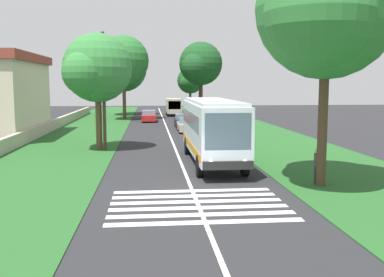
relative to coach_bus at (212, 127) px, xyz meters
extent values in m
plane|color=#262628|center=(-7.47, 1.80, -2.15)|extent=(160.00, 160.00, 0.00)
cube|color=#235623|center=(7.53, 10.00, -2.13)|extent=(120.00, 8.00, 0.04)
cube|color=#235623|center=(7.53, -6.40, -2.13)|extent=(120.00, 8.00, 0.04)
cube|color=silver|center=(7.53, 1.80, -2.14)|extent=(110.00, 0.16, 0.01)
cube|color=silver|center=(-0.03, 0.00, -0.05)|extent=(11.00, 2.50, 2.90)
cube|color=slate|center=(0.27, 0.00, 0.48)|extent=(9.68, 2.54, 0.85)
cube|color=slate|center=(-5.49, 0.00, 0.30)|extent=(0.08, 2.20, 1.74)
cube|color=orange|center=(-0.03, 0.00, -1.05)|extent=(10.78, 2.53, 0.36)
cube|color=silver|center=(-0.03, 0.00, 1.49)|extent=(10.56, 2.30, 0.18)
cube|color=black|center=(-5.61, 0.00, -1.28)|extent=(0.16, 2.40, 0.40)
sphere|color=#F2EDCC|center=(-5.55, 0.80, -1.15)|extent=(0.24, 0.24, 0.24)
sphere|color=#F2EDCC|center=(-5.55, -0.81, -1.15)|extent=(0.24, 0.24, 0.24)
cylinder|color=black|center=(-3.93, 1.15, -1.60)|extent=(1.10, 0.32, 1.10)
cylinder|color=black|center=(3.47, 1.15, -1.60)|extent=(1.10, 0.32, 1.10)
cylinder|color=black|center=(-3.93, -1.15, -1.60)|extent=(1.10, 0.32, 1.10)
cylinder|color=black|center=(3.47, -1.15, -1.60)|extent=(1.10, 0.32, 1.10)
cube|color=silver|center=(-11.35, 1.80, -2.14)|extent=(0.45, 6.80, 0.01)
cube|color=silver|center=(-10.45, 1.80, -2.14)|extent=(0.45, 6.80, 0.01)
cube|color=silver|center=(-9.55, 1.80, -2.14)|extent=(0.45, 6.80, 0.01)
cube|color=silver|center=(-8.65, 1.80, -2.14)|extent=(0.45, 6.80, 0.01)
cube|color=silver|center=(-7.75, 1.80, -2.14)|extent=(0.45, 6.80, 0.01)
cube|color=silver|center=(-6.85, 1.80, -2.14)|extent=(0.45, 6.80, 0.01)
cube|color=#B7A893|center=(17.53, -0.02, -1.62)|extent=(4.30, 1.75, 0.70)
cube|color=slate|center=(17.43, -0.02, -0.99)|extent=(2.00, 1.61, 0.55)
cylinder|color=black|center=(16.18, 0.76, -1.83)|extent=(0.64, 0.22, 0.64)
cylinder|color=black|center=(18.88, 0.76, -1.83)|extent=(0.64, 0.22, 0.64)
cylinder|color=black|center=(16.18, -0.80, -1.83)|extent=(0.64, 0.22, 0.64)
cylinder|color=black|center=(18.88, -0.80, -1.83)|extent=(0.64, 0.22, 0.64)
cube|color=black|center=(22.79, -0.03, -1.62)|extent=(4.30, 1.75, 0.70)
cube|color=slate|center=(22.69, -0.03, -0.99)|extent=(2.00, 1.61, 0.55)
cylinder|color=black|center=(21.44, 0.75, -1.83)|extent=(0.64, 0.22, 0.64)
cylinder|color=black|center=(24.14, 0.75, -1.83)|extent=(0.64, 0.22, 0.64)
cylinder|color=black|center=(21.44, -0.81, -1.83)|extent=(0.64, 0.22, 0.64)
cylinder|color=black|center=(24.14, -0.81, -1.83)|extent=(0.64, 0.22, 0.64)
cube|color=#B21E1E|center=(30.20, 3.70, -1.62)|extent=(4.30, 1.75, 0.70)
cube|color=slate|center=(30.10, 3.70, -0.99)|extent=(2.00, 1.61, 0.55)
cylinder|color=black|center=(28.85, 4.48, -1.83)|extent=(0.64, 0.22, 0.64)
cylinder|color=black|center=(31.55, 4.48, -1.83)|extent=(0.64, 0.22, 0.64)
cylinder|color=black|center=(28.85, 2.92, -1.83)|extent=(0.64, 0.22, 0.64)
cylinder|color=black|center=(31.55, 2.92, -1.83)|extent=(0.64, 0.22, 0.64)
cube|color=#BFB299|center=(40.89, 0.04, -0.67)|extent=(6.00, 2.10, 2.10)
cube|color=slate|center=(41.09, 0.04, -0.29)|extent=(5.04, 2.13, 0.70)
cube|color=slate|center=(37.92, 0.04, -0.46)|extent=(0.06, 1.76, 1.18)
cylinder|color=black|center=(38.99, 0.99, -1.77)|extent=(0.76, 0.24, 0.76)
cylinder|color=black|center=(42.79, 0.99, -1.77)|extent=(0.76, 0.24, 0.76)
cylinder|color=black|center=(38.99, -0.91, -1.77)|extent=(0.76, 0.24, 0.76)
cylinder|color=black|center=(42.79, -0.91, -1.77)|extent=(0.76, 0.24, 0.76)
cylinder|color=brown|center=(42.86, 7.44, 0.43)|extent=(0.42, 0.42, 5.08)
sphere|color=#286B2D|center=(42.86, 7.44, 4.88)|extent=(6.95, 6.95, 6.95)
sphere|color=#286B2D|center=(44.94, 7.44, 4.36)|extent=(5.03, 5.03, 5.03)
sphere|color=#286B2D|center=(41.12, 8.48, 4.36)|extent=(4.51, 4.51, 4.51)
cylinder|color=brown|center=(6.20, 7.22, 0.10)|extent=(0.44, 0.44, 4.42)
sphere|color=#337A38|center=(6.20, 7.22, 3.64)|extent=(4.84, 4.84, 4.84)
sphere|color=#337A38|center=(7.65, 7.22, 3.28)|extent=(2.80, 2.80, 2.80)
sphere|color=#337A38|center=(4.99, 7.95, 3.28)|extent=(3.05, 3.05, 3.05)
cylinder|color=#4C3826|center=(33.98, 6.94, 0.84)|extent=(0.46, 0.46, 5.89)
sphere|color=#286B2D|center=(33.98, 6.94, 5.60)|extent=(6.61, 6.61, 6.61)
sphere|color=#286B2D|center=(35.96, 6.94, 5.11)|extent=(3.66, 3.66, 3.66)
sphere|color=#286B2D|center=(32.33, 7.93, 5.11)|extent=(4.68, 4.68, 4.68)
cylinder|color=#4C3826|center=(-6.49, -4.13, 0.99)|extent=(0.43, 0.43, 6.20)
sphere|color=#337A38|center=(-6.49, -4.13, 5.81)|extent=(6.24, 6.24, 6.24)
sphere|color=#337A38|center=(-4.62, -4.13, 5.34)|extent=(4.55, 4.55, 4.55)
sphere|color=#337A38|center=(-8.05, -3.20, 5.34)|extent=(4.48, 4.48, 4.48)
cylinder|color=#3D2D1E|center=(33.85, -3.25, 0.78)|extent=(0.55, 0.55, 5.77)
sphere|color=#19471E|center=(33.85, -3.25, 5.25)|extent=(5.77, 5.77, 5.77)
sphere|color=#19471E|center=(35.58, -3.25, 4.82)|extent=(4.00, 4.00, 4.00)
sphere|color=#19471E|center=(32.41, -2.39, 4.82)|extent=(3.63, 3.63, 3.63)
cylinder|color=#4C3826|center=(52.68, -3.57, -0.09)|extent=(0.43, 0.43, 4.03)
sphere|color=#19471E|center=(52.68, -3.57, 3.18)|extent=(4.58, 4.58, 4.58)
sphere|color=#19471E|center=(54.05, -3.57, 2.84)|extent=(3.16, 3.16, 3.16)
sphere|color=#19471E|center=(51.53, -2.88, 2.84)|extent=(2.63, 2.63, 2.63)
cylinder|color=#473828|center=(6.03, 6.81, 2.00)|extent=(0.24, 0.24, 8.21)
cube|color=#3D3326|center=(6.03, 6.81, 5.51)|extent=(0.12, 1.40, 0.12)
cube|color=#B2A893|center=(12.53, 13.40, -1.60)|extent=(70.00, 0.40, 1.02)
cylinder|color=#26262D|center=(-6.24, -4.06, -1.68)|extent=(0.28, 0.28, 0.85)
cylinder|color=#3F3F47|center=(-6.24, -4.06, -0.96)|extent=(0.34, 0.34, 0.60)
sphere|color=tan|center=(-6.24, -4.06, -0.54)|extent=(0.24, 0.24, 0.24)
camera|label=1|loc=(-25.82, 3.63, 2.48)|focal=41.69mm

